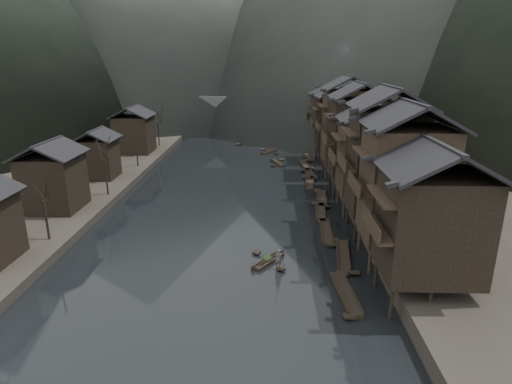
{
  "coord_description": "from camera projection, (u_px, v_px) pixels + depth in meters",
  "views": [
    {
      "loc": [
        5.1,
        -38.0,
        18.61
      ],
      "look_at": [
        3.57,
        12.41,
        2.5
      ],
      "focal_mm": 30.0,
      "sensor_mm": 36.0,
      "label": 1
    }
  ],
  "objects": [
    {
      "name": "midriver_boats",
      "position": [
        257.0,
        145.0,
        91.93
      ],
      "size": [
        10.25,
        40.56,
        0.44
      ],
      "color": "black",
      "rests_on": "water"
    },
    {
      "name": "left_bank",
      "position": [
        57.0,
        155.0,
        80.9
      ],
      "size": [
        40.0,
        200.0,
        1.2
      ],
      "primitive_type": "cube",
      "color": "#2D2823",
      "rests_on": "ground"
    },
    {
      "name": "hero_sampan",
      "position": [
        268.0,
        260.0,
        40.27
      ],
      "size": [
        3.23,
        4.16,
        0.43
      ],
      "color": "black",
      "rests_on": "water"
    },
    {
      "name": "stilt_houses",
      "position": [
        360.0,
        131.0,
        56.79
      ],
      "size": [
        9.0,
        67.6,
        15.99
      ],
      "color": "black",
      "rests_on": "ground"
    },
    {
      "name": "bare_trees",
      "position": [
        101.0,
        154.0,
        56.39
      ],
      "size": [
        3.57,
        61.16,
        7.15
      ],
      "color": "black",
      "rests_on": "left_bank"
    },
    {
      "name": "bamboo_pole",
      "position": [
        281.0,
        230.0,
        37.88
      ],
      "size": [
        1.05,
        2.38,
        3.32
      ],
      "primitive_type": "cylinder",
      "rotation": [
        0.65,
        0.0,
        -0.4
      ],
      "color": "#8C7A51",
      "rests_on": "boatman"
    },
    {
      "name": "left_houses",
      "position": [
        87.0,
        152.0,
        60.01
      ],
      "size": [
        8.1,
        53.2,
        8.73
      ],
      "color": "black",
      "rests_on": "left_bank"
    },
    {
      "name": "water",
      "position": [
        216.0,
        254.0,
        41.99
      ],
      "size": [
        300.0,
        300.0,
        0.0
      ],
      "primitive_type": "plane",
      "color": "black",
      "rests_on": "ground"
    },
    {
      "name": "right_bank",
      "position": [
        431.0,
        156.0,
        78.79
      ],
      "size": [
        40.0,
        200.0,
        1.8
      ],
      "primitive_type": "cube",
      "color": "#2D2823",
      "rests_on": "ground"
    },
    {
      "name": "moored_sampans",
      "position": [
        312.0,
        180.0,
        66.37
      ],
      "size": [
        3.14,
        74.42,
        0.47
      ],
      "color": "black",
      "rests_on": "water"
    },
    {
      "name": "boatman",
      "position": [
        278.0,
        256.0,
        38.66
      ],
      "size": [
        0.65,
        0.43,
        1.79
      ],
      "primitive_type": "imported",
      "rotation": [
        0.0,
        0.0,
        3.14
      ],
      "color": "#505052",
      "rests_on": "hero_sampan"
    },
    {
      "name": "stone_bridge",
      "position": [
        249.0,
        111.0,
        108.99
      ],
      "size": [
        40.0,
        6.0,
        9.0
      ],
      "color": "#4C4C4F",
      "rests_on": "ground"
    },
    {
      "name": "cargo_heap",
      "position": [
        267.0,
        255.0,
        40.27
      ],
      "size": [
        1.0,
        1.31,
        0.6
      ],
      "primitive_type": "ellipsoid",
      "color": "black",
      "rests_on": "hero_sampan"
    }
  ]
}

